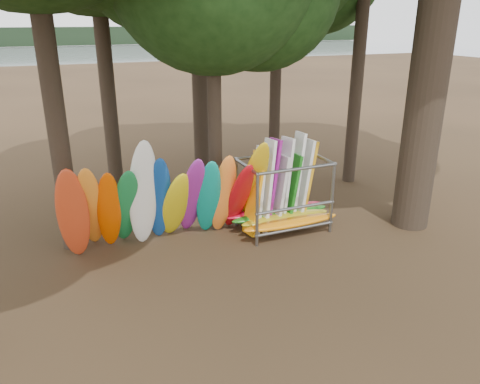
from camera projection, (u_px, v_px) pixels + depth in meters
name	position (u px, v px, depth m)	size (l,w,h in m)	color
ground	(282.00, 257.00, 12.31)	(120.00, 120.00, 0.00)	#47331E
lake	(81.00, 64.00, 64.21)	(160.00, 160.00, 0.00)	gray
far_shore	(60.00, 36.00, 106.77)	(160.00, 4.00, 4.00)	black
kayak_row	(166.00, 201.00, 12.56)	(5.71, 2.05, 3.28)	red
storage_rack	(283.00, 197.00, 13.66)	(3.22, 1.57, 2.83)	slate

